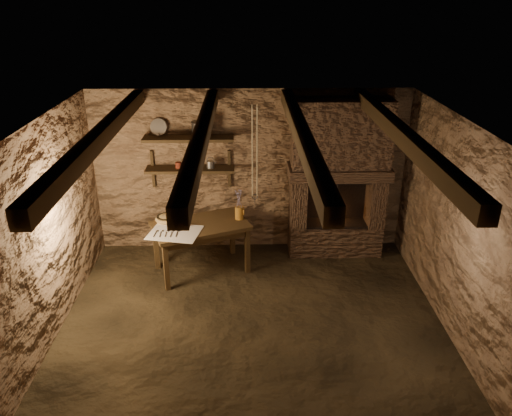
{
  "coord_description": "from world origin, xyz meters",
  "views": [
    {
      "loc": [
        -0.06,
        -4.84,
        3.66
      ],
      "look_at": [
        0.06,
        0.9,
        1.11
      ],
      "focal_mm": 35.0,
      "sensor_mm": 36.0,
      "label": 1
    }
  ],
  "objects_px": {
    "red_pot": "(336,210)",
    "iron_stockpot": "(201,130)",
    "work_table": "(201,246)",
    "wooden_bowl": "(166,219)",
    "stoneware_jug": "(239,207)"
  },
  "relations": [
    {
      "from": "red_pot",
      "to": "iron_stockpot",
      "type": "bearing_deg",
      "value": 176.4
    },
    {
      "from": "work_table",
      "to": "stoneware_jug",
      "type": "relative_size",
      "value": 3.42
    },
    {
      "from": "iron_stockpot",
      "to": "red_pot",
      "type": "height_order",
      "value": "iron_stockpot"
    },
    {
      "from": "work_table",
      "to": "red_pot",
      "type": "xyz_separation_m",
      "value": [
        1.93,
        0.46,
        0.32
      ]
    },
    {
      "from": "iron_stockpot",
      "to": "wooden_bowl",
      "type": "bearing_deg",
      "value": -135.12
    },
    {
      "from": "work_table",
      "to": "wooden_bowl",
      "type": "xyz_separation_m",
      "value": [
        -0.47,
        0.1,
        0.37
      ]
    },
    {
      "from": "work_table",
      "to": "iron_stockpot",
      "type": "bearing_deg",
      "value": 66.32
    },
    {
      "from": "work_table",
      "to": "iron_stockpot",
      "type": "height_order",
      "value": "iron_stockpot"
    },
    {
      "from": "work_table",
      "to": "wooden_bowl",
      "type": "bearing_deg",
      "value": 146.44
    },
    {
      "from": "red_pot",
      "to": "stoneware_jug",
      "type": "bearing_deg",
      "value": -167.49
    },
    {
      "from": "stoneware_jug",
      "to": "red_pot",
      "type": "height_order",
      "value": "red_pot"
    },
    {
      "from": "work_table",
      "to": "red_pot",
      "type": "relative_size",
      "value": 2.66
    },
    {
      "from": "stoneware_jug",
      "to": "work_table",
      "type": "bearing_deg",
      "value": -154.38
    },
    {
      "from": "wooden_bowl",
      "to": "iron_stockpot",
      "type": "xyz_separation_m",
      "value": [
        0.49,
        0.49,
        1.11
      ]
    },
    {
      "from": "work_table",
      "to": "stoneware_jug",
      "type": "bearing_deg",
      "value": -5.54
    }
  ]
}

